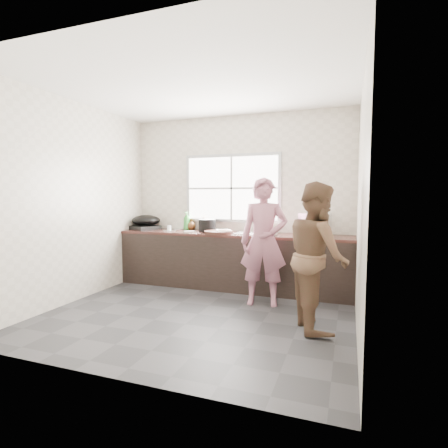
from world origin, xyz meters
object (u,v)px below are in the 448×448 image
(bottle_green, at_px, (187,221))
(dish_rack, at_px, (315,224))
(bowl_mince, at_px, (223,232))
(bowl_held, at_px, (273,234))
(black_pot, at_px, (207,225))
(person_side, at_px, (317,256))
(wok, at_px, (146,220))
(bottle_brown_short, at_px, (191,225))
(pot_lid_right, at_px, (178,229))
(plate_food, at_px, (190,231))
(pot_lid_left, at_px, (170,231))
(woman, at_px, (264,246))
(bowl_crabs, at_px, (269,231))
(bottle_brown_tall, at_px, (204,224))
(cutting_board, at_px, (218,232))
(burner, at_px, (145,228))
(glass_jar, at_px, (169,228))

(bottle_green, xyz_separation_m, dish_rack, (2.09, 0.01, 0.01))
(bowl_mince, xyz_separation_m, bowl_held, (0.77, -0.04, -0.00))
(bowl_held, xyz_separation_m, black_pot, (-1.11, 0.22, 0.07))
(person_side, xyz_separation_m, wok, (-2.96, 1.33, 0.22))
(bottle_brown_short, distance_m, pot_lid_right, 0.26)
(plate_food, relative_size, bottle_brown_short, 1.10)
(dish_rack, bearing_deg, bowl_held, -131.59)
(bowl_held, bearing_deg, wok, 173.86)
(pot_lid_left, xyz_separation_m, pot_lid_right, (-0.01, 0.34, 0.00))
(plate_food, distance_m, pot_lid_left, 0.35)
(woman, distance_m, bowl_crabs, 0.76)
(woman, distance_m, bottle_brown_tall, 1.51)
(woman, bearing_deg, bowl_mince, 135.72)
(bottle_green, bearing_deg, bowl_mince, -23.22)
(bottle_green, bearing_deg, bottle_brown_tall, 3.89)
(person_side, relative_size, pot_lid_right, 6.38)
(cutting_board, bearing_deg, dish_rack, 15.52)
(bottle_brown_tall, relative_size, wok, 0.44)
(person_side, height_order, black_pot, person_side)
(person_side, xyz_separation_m, bowl_crabs, (-0.83, 1.35, 0.10))
(burner, bearing_deg, bowl_held, -4.66)
(bowl_held, height_order, bottle_green, bottle_green)
(bowl_held, relative_size, plate_food, 0.88)
(bottle_brown_short, bearing_deg, bowl_held, -14.99)
(bowl_crabs, bearing_deg, cutting_board, -160.31)
(woman, distance_m, wok, 2.36)
(black_pot, distance_m, bottle_brown_short, 0.40)
(bottle_brown_short, relative_size, glass_jar, 1.90)
(pot_lid_right, bearing_deg, bottle_brown_short, 0.00)
(cutting_board, bearing_deg, person_side, -35.11)
(black_pot, distance_m, glass_jar, 0.63)
(bowl_mince, distance_m, plate_food, 0.58)
(burner, height_order, pot_lid_left, burner)
(plate_food, xyz_separation_m, bottle_green, (-0.19, 0.29, 0.14))
(dish_rack, bearing_deg, bottle_green, -166.42)
(glass_jar, bearing_deg, wok, 163.23)
(pot_lid_right, bearing_deg, pot_lid_left, -87.56)
(bowl_crabs, distance_m, glass_jar, 1.62)
(bottle_brown_tall, distance_m, wok, 1.02)
(cutting_board, relative_size, bottle_brown_short, 2.44)
(bowl_mince, height_order, dish_rack, dish_rack)
(pot_lid_left, bearing_deg, burner, 166.68)
(person_side, relative_size, bowl_mince, 6.76)
(bottle_green, bearing_deg, bowl_held, -13.58)
(bottle_green, relative_size, pot_lid_right, 1.21)
(bottle_green, height_order, bottle_brown_tall, bottle_green)
(dish_rack, height_order, pot_lid_right, dish_rack)
(bowl_crabs, bearing_deg, glass_jar, -173.60)
(pot_lid_left, bearing_deg, woman, -17.62)
(cutting_board, height_order, bottle_green, bottle_green)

